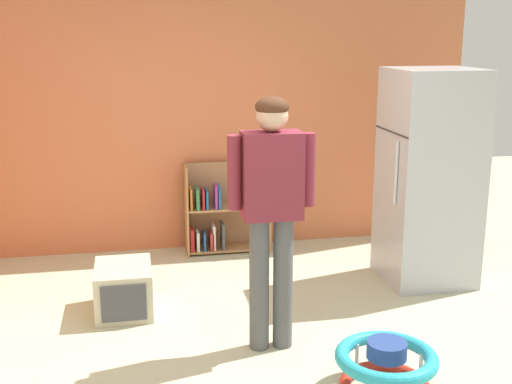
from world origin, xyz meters
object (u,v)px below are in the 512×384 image
(bookshelf, at_px, (222,213))
(refrigerator, at_px, (429,178))
(baby_walker, at_px, (386,367))
(standing_person, at_px, (272,201))
(pet_carrier, at_px, (124,289))

(bookshelf, bearing_deg, refrigerator, -34.02)
(baby_walker, bearing_deg, standing_person, 128.33)
(standing_person, distance_m, baby_walker, 1.23)
(refrigerator, bearing_deg, standing_person, -148.05)
(bookshelf, relative_size, standing_person, 0.50)
(bookshelf, bearing_deg, pet_carrier, -126.04)
(refrigerator, bearing_deg, baby_walker, -121.25)
(baby_walker, bearing_deg, bookshelf, 102.21)
(refrigerator, relative_size, baby_walker, 2.95)
(standing_person, relative_size, pet_carrier, 3.05)
(refrigerator, xyz_separation_m, bookshelf, (-1.59, 1.07, -0.52))
(refrigerator, xyz_separation_m, baby_walker, (-1.00, -1.65, -0.73))
(standing_person, bearing_deg, baby_walker, -51.67)
(baby_walker, bearing_deg, pet_carrier, 136.19)
(standing_person, relative_size, baby_walker, 2.79)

